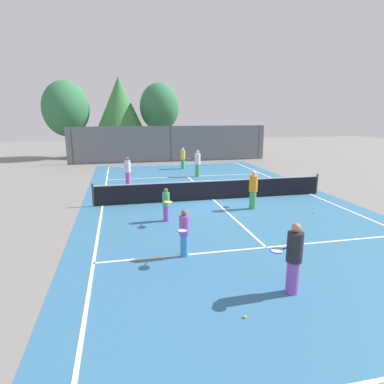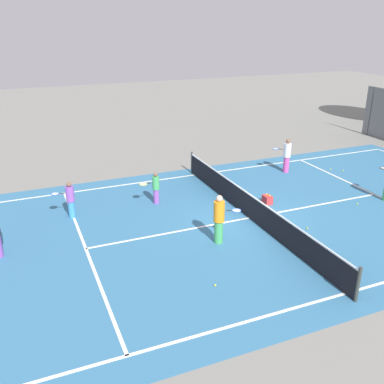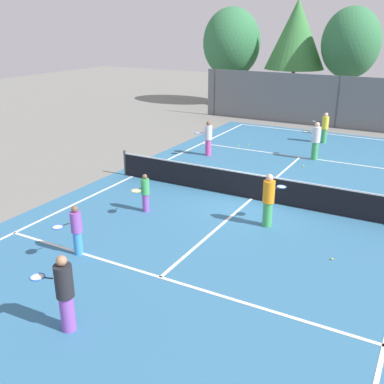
{
  "view_description": "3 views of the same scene",
  "coord_description": "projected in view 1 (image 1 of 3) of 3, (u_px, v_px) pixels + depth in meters",
  "views": [
    {
      "loc": [
        -4.58,
        -15.83,
        4.34
      ],
      "look_at": [
        -1.43,
        -1.5,
        0.82
      ],
      "focal_mm": 30.96,
      "sensor_mm": 36.0,
      "label": 1
    },
    {
      "loc": [
        13.43,
        -8.08,
        7.31
      ],
      "look_at": [
        -0.27,
        -2.34,
        1.37
      ],
      "focal_mm": 40.59,
      "sensor_mm": 36.0,
      "label": 2
    },
    {
      "loc": [
        5.68,
        -14.95,
        6.28
      ],
      "look_at": [
        -1.24,
        -2.44,
        0.86
      ],
      "focal_mm": 42.15,
      "sensor_mm": 36.0,
      "label": 3
    }
  ],
  "objects": [
    {
      "name": "player_1",
      "position": [
        253.0,
        189.0,
        15.17
      ],
      "size": [
        0.64,
        0.95,
        1.78
      ],
      "color": "#3FA559",
      "rests_on": "ground_plane"
    },
    {
      "name": "tennis_ball_3",
      "position": [
        137.0,
        177.0,
        22.76
      ],
      "size": [
        0.07,
        0.07,
        0.07
      ],
      "primitive_type": "sphere",
      "color": "#CCE533",
      "rests_on": "ground_plane"
    },
    {
      "name": "tree_2",
      "position": [
        119.0,
        102.0,
        32.62
      ],
      "size": [
        4.34,
        4.34,
        7.83
      ],
      "color": "brown",
      "rests_on": "ground_plane"
    },
    {
      "name": "player_4",
      "position": [
        128.0,
        171.0,
        20.19
      ],
      "size": [
        0.74,
        0.9,
        1.73
      ],
      "color": "#D14799",
      "rests_on": "ground_plane"
    },
    {
      "name": "tennis_ball_1",
      "position": [
        245.0,
        317.0,
        7.17
      ],
      "size": [
        0.07,
        0.07,
        0.07
      ],
      "primitive_type": "sphere",
      "color": "#CCE533",
      "rests_on": "ground_plane"
    },
    {
      "name": "tennis_ball_6",
      "position": [
        201.0,
        180.0,
        21.78
      ],
      "size": [
        0.07,
        0.07,
        0.07
      ],
      "primitive_type": "sphere",
      "color": "#CCE533",
      "rests_on": "ground_plane"
    },
    {
      "name": "tennis_ball_5",
      "position": [
        234.0,
        191.0,
        18.78
      ],
      "size": [
        0.07,
        0.07,
        0.07
      ],
      "primitive_type": "sphere",
      "color": "#CCE533",
      "rests_on": "ground_plane"
    },
    {
      "name": "tree_0",
      "position": [
        66.0,
        109.0,
        31.74
      ],
      "size": [
        4.39,
        4.68,
        7.37
      ],
      "color": "brown",
      "rests_on": "ground_plane"
    },
    {
      "name": "tennis_ball_0",
      "position": [
        287.0,
        192.0,
        18.46
      ],
      "size": [
        0.07,
        0.07,
        0.07
      ],
      "primitive_type": "sphere",
      "color": "#CCE533",
      "rests_on": "ground_plane"
    },
    {
      "name": "tree_1",
      "position": [
        160.0,
        107.0,
        33.21
      ],
      "size": [
        3.93,
        4.04,
        7.28
      ],
      "color": "brown",
      "rests_on": "ground_plane"
    },
    {
      "name": "tennis_ball_2",
      "position": [
        314.0,
        213.0,
        14.66
      ],
      "size": [
        0.07,
        0.07,
        0.07
      ],
      "primitive_type": "sphere",
      "color": "#CCE533",
      "rests_on": "ground_plane"
    },
    {
      "name": "court_surface",
      "position": [
        213.0,
        199.0,
        17.0
      ],
      "size": [
        13.0,
        25.0,
        0.01
      ],
      "color": "teal",
      "rests_on": "ground_plane"
    },
    {
      "name": "ground_plane",
      "position": [
        213.0,
        199.0,
        17.0
      ],
      "size": [
        80.0,
        80.0,
        0.0
      ],
      "primitive_type": "plane",
      "color": "slate"
    },
    {
      "name": "tennis_net",
      "position": [
        213.0,
        190.0,
        16.89
      ],
      "size": [
        11.9,
        0.1,
        1.1
      ],
      "color": "#333833",
      "rests_on": "ground_plane"
    },
    {
      "name": "tennis_ball_7",
      "position": [
        284.0,
        183.0,
        20.78
      ],
      "size": [
        0.07,
        0.07,
        0.07
      ],
      "primitive_type": "sphere",
      "color": "#CCE533",
      "rests_on": "ground_plane"
    },
    {
      "name": "perimeter_fence",
      "position": [
        171.0,
        144.0,
        29.93
      ],
      "size": [
        18.0,
        0.12,
        3.2
      ],
      "color": "slate",
      "rests_on": "ground_plane"
    },
    {
      "name": "player_6",
      "position": [
        184.0,
        233.0,
        10.12
      ],
      "size": [
        0.53,
        0.9,
        1.49
      ],
      "color": "#388CD8",
      "rests_on": "ground_plane"
    },
    {
      "name": "player_0",
      "position": [
        197.0,
        163.0,
        22.97
      ],
      "size": [
        0.97,
        0.59,
        1.83
      ],
      "color": "#3FA559",
      "rests_on": "ground_plane"
    },
    {
      "name": "player_5",
      "position": [
        166.0,
        204.0,
        13.45
      ],
      "size": [
        0.34,
        0.86,
        1.38
      ],
      "color": "purple",
      "rests_on": "ground_plane"
    },
    {
      "name": "player_2",
      "position": [
        294.0,
        258.0,
        7.97
      ],
      "size": [
        0.96,
        0.59,
        1.81
      ],
      "color": "purple",
      "rests_on": "ground_plane"
    },
    {
      "name": "ball_crate",
      "position": [
        189.0,
        191.0,
        18.1
      ],
      "size": [
        0.43,
        0.31,
        0.43
      ],
      "color": "red",
      "rests_on": "ground_plane"
    },
    {
      "name": "tennis_ball_4",
      "position": [
        142.0,
        176.0,
        23.28
      ],
      "size": [
        0.07,
        0.07,
        0.07
      ],
      "primitive_type": "sphere",
      "color": "#CCE533",
      "rests_on": "ground_plane"
    },
    {
      "name": "player_3",
      "position": [
        183.0,
        158.0,
        26.18
      ],
      "size": [
        0.93,
        0.43,
        1.67
      ],
      "color": "#3FA559",
      "rests_on": "ground_plane"
    }
  ]
}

